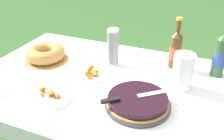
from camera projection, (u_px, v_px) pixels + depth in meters
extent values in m
cube|color=brown|center=(101.00, 83.00, 1.46)|extent=(1.47, 1.01, 0.03)
cylinder|color=brown|center=(53.00, 74.00, 2.21)|extent=(0.06, 0.06, 0.63)
cylinder|color=brown|center=(216.00, 111.00, 1.76)|extent=(0.06, 0.06, 0.63)
cube|color=white|center=(101.00, 80.00, 1.45)|extent=(1.48, 1.02, 0.00)
cube|color=white|center=(129.00, 53.00, 1.89)|extent=(1.48, 0.00, 0.10)
cube|color=white|center=(4.00, 65.00, 1.72)|extent=(0.00, 1.02, 0.10)
cylinder|color=#38383D|center=(137.00, 105.00, 1.22)|extent=(0.32, 0.32, 0.02)
cylinder|color=#B78447|center=(138.00, 102.00, 1.21)|extent=(0.31, 0.31, 0.01)
cylinder|color=black|center=(138.00, 99.00, 1.20)|extent=(0.29, 0.29, 0.03)
cube|color=silver|center=(156.00, 93.00, 1.22)|extent=(0.16, 0.14, 0.00)
cube|color=black|center=(110.00, 100.00, 1.16)|extent=(0.08, 0.07, 0.01)
cylinder|color=#B78447|center=(46.00, 59.00, 1.67)|extent=(0.29, 0.29, 0.01)
torus|color=#BC7F3D|center=(45.00, 53.00, 1.64)|extent=(0.26, 0.26, 0.09)
cylinder|color=white|center=(113.00, 58.00, 1.59)|extent=(0.07, 0.07, 0.09)
cylinder|color=white|center=(113.00, 56.00, 1.58)|extent=(0.07, 0.07, 0.09)
cylinder|color=white|center=(113.00, 54.00, 1.58)|extent=(0.07, 0.07, 0.09)
cylinder|color=white|center=(113.00, 52.00, 1.57)|extent=(0.07, 0.07, 0.09)
cylinder|color=white|center=(113.00, 50.00, 1.56)|extent=(0.07, 0.07, 0.09)
cylinder|color=white|center=(113.00, 48.00, 1.56)|extent=(0.07, 0.07, 0.09)
cylinder|color=white|center=(113.00, 47.00, 1.55)|extent=(0.07, 0.07, 0.09)
cylinder|color=white|center=(113.00, 45.00, 1.54)|extent=(0.07, 0.07, 0.09)
cylinder|color=white|center=(113.00, 43.00, 1.54)|extent=(0.07, 0.07, 0.09)
cylinder|color=white|center=(113.00, 41.00, 1.53)|extent=(0.07, 0.07, 0.09)
cylinder|color=white|center=(113.00, 39.00, 1.53)|extent=(0.07, 0.07, 0.09)
cylinder|color=white|center=(113.00, 37.00, 1.52)|extent=(0.07, 0.07, 0.09)
torus|color=white|center=(113.00, 29.00, 1.50)|extent=(0.07, 0.07, 0.01)
cylinder|color=#2D562D|center=(220.00, 58.00, 1.44)|extent=(0.07, 0.07, 0.23)
cylinder|color=#334C93|center=(219.00, 58.00, 1.44)|extent=(0.08, 0.08, 0.09)
cylinder|color=brown|center=(175.00, 52.00, 1.53)|extent=(0.07, 0.07, 0.20)
cylinder|color=#E54C38|center=(175.00, 53.00, 1.54)|extent=(0.07, 0.07, 0.08)
cone|color=brown|center=(177.00, 34.00, 1.48)|extent=(0.07, 0.07, 0.04)
cylinder|color=brown|center=(179.00, 26.00, 1.45)|extent=(0.03, 0.03, 0.06)
cylinder|color=gold|center=(179.00, 19.00, 1.43)|extent=(0.03, 0.03, 0.02)
cylinder|color=white|center=(91.00, 75.00, 1.48)|extent=(0.21, 0.21, 0.01)
torus|color=white|center=(91.00, 74.00, 1.48)|extent=(0.20, 0.20, 0.01)
cone|color=#A86615|center=(89.00, 72.00, 1.48)|extent=(0.05, 0.04, 0.04)
cone|color=#C7590C|center=(88.00, 72.00, 1.45)|extent=(0.05, 0.04, 0.04)
cone|color=#C1781E|center=(95.00, 73.00, 1.45)|extent=(0.05, 0.06, 0.04)
cone|color=#A95F17|center=(91.00, 66.00, 1.52)|extent=(0.04, 0.04, 0.02)
cone|color=#C65B0A|center=(95.00, 71.00, 1.47)|extent=(0.05, 0.05, 0.04)
cone|color=#AA440F|center=(91.00, 67.00, 1.52)|extent=(0.03, 0.04, 0.03)
cone|color=#C4561A|center=(92.00, 71.00, 1.47)|extent=(0.04, 0.04, 0.03)
cone|color=#A64817|center=(88.00, 73.00, 1.47)|extent=(0.06, 0.06, 0.04)
cone|color=orange|center=(93.00, 70.00, 1.47)|extent=(0.06, 0.05, 0.04)
cone|color=#CF6816|center=(90.00, 68.00, 1.49)|extent=(0.05, 0.05, 0.04)
cone|color=#B25E0C|center=(88.00, 75.00, 1.43)|extent=(0.05, 0.05, 0.04)
cylinder|color=white|center=(52.00, 97.00, 1.29)|extent=(0.23, 0.23, 0.01)
torus|color=white|center=(52.00, 96.00, 1.28)|extent=(0.23, 0.23, 0.01)
cone|color=#B95911|center=(43.00, 89.00, 1.30)|extent=(0.05, 0.06, 0.05)
cone|color=#CB5E0A|center=(53.00, 94.00, 1.28)|extent=(0.04, 0.04, 0.03)
cone|color=#C6750A|center=(50.00, 91.00, 1.30)|extent=(0.06, 0.05, 0.04)
cone|color=#C2661C|center=(42.00, 94.00, 1.28)|extent=(0.04, 0.04, 0.04)
cone|color=#C1720A|center=(51.00, 91.00, 1.28)|extent=(0.04, 0.04, 0.04)
cone|color=#C8601E|center=(58.00, 95.00, 1.27)|extent=(0.05, 0.05, 0.04)
cone|color=#BD510F|center=(44.00, 88.00, 1.31)|extent=(0.04, 0.04, 0.03)
cone|color=#C56810|center=(52.00, 93.00, 1.28)|extent=(0.05, 0.05, 0.03)
cone|color=#B6511E|center=(50.00, 95.00, 1.28)|extent=(0.04, 0.04, 0.02)
cone|color=#C9520C|center=(52.00, 92.00, 1.27)|extent=(0.04, 0.04, 0.04)
cylinder|color=white|center=(183.00, 71.00, 1.33)|extent=(0.11, 0.11, 0.20)
cylinder|color=#9E7A56|center=(186.00, 54.00, 1.28)|extent=(0.04, 0.04, 0.00)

